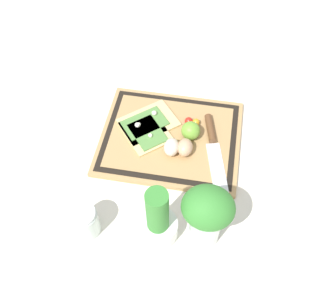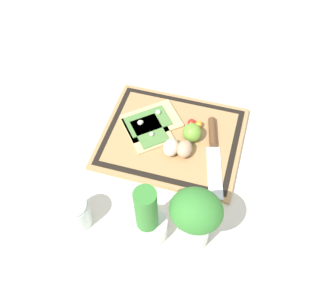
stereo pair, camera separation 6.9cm
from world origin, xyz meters
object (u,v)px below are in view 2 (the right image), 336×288
cherry_tomato_red (192,123)px  herb_pot (147,220)px  pizza_slice_far (148,130)px  egg_brown (184,149)px  lime (192,132)px  herb_glass (195,217)px  sauce_jar (76,214)px  pizza_slice_near (151,121)px  egg_pink (171,147)px  knife (213,143)px  cherry_tomato_yellow (199,124)px

cherry_tomato_red → herb_pot: (0.03, 0.36, 0.04)m
pizza_slice_far → egg_brown: bearing=157.9°
lime → herb_glass: (-0.08, 0.30, 0.08)m
pizza_slice_far → sauce_jar: bearing=74.5°
herb_pot → sauce_jar: size_ratio=2.16×
pizza_slice_near → egg_pink: 0.13m
pizza_slice_near → egg_pink: egg_pink is taller
herb_pot → lime: bearing=-97.2°
knife → sauce_jar: bearing=48.2°
lime → pizza_slice_far: bearing=3.4°
pizza_slice_near → cherry_tomato_red: cherry_tomato_red is taller
cherry_tomato_red → sauce_jar: (0.21, 0.38, 0.01)m
herb_pot → herb_glass: herb_glass is taller
egg_pink → sauce_jar: 0.32m
pizza_slice_far → lime: (-0.13, -0.01, 0.02)m
egg_brown → herb_glass: herb_glass is taller
egg_brown → lime: bearing=-97.7°
lime → cherry_tomato_red: 0.05m
knife → cherry_tomato_yellow: 0.08m
pizza_slice_near → cherry_tomato_yellow: size_ratio=9.06×
herb_pot → knife: bearing=-109.2°
sauce_jar → herb_glass: 0.31m
knife → herb_glass: (-0.01, 0.29, 0.10)m
pizza_slice_near → herb_pot: size_ratio=1.04×
knife → herb_pot: size_ratio=1.38×
cherry_tomato_red → cherry_tomato_yellow: size_ratio=1.11×
pizza_slice_far → lime: bearing=-176.6°
pizza_slice_far → lime: 0.14m
herb_pot → sauce_jar: 0.19m
egg_pink → cherry_tomato_red: egg_pink is taller
cherry_tomato_yellow → egg_pink: bearing=63.3°
cherry_tomato_yellow → sauce_jar: (0.23, 0.38, 0.01)m
cherry_tomato_red → egg_pink: bearing=72.9°
lime → herb_glass: size_ratio=0.28×
cherry_tomato_yellow → pizza_slice_near: bearing=8.3°
knife → egg_brown: egg_brown is taller
pizza_slice_near → herb_pot: 0.36m
knife → cherry_tomato_red: 0.10m
cherry_tomato_red → herb_glass: (-0.09, 0.35, 0.09)m
egg_brown → egg_pink: (0.04, 0.01, 0.00)m
cherry_tomato_red → pizza_slice_near: bearing=9.4°
egg_brown → herb_pot: (0.03, 0.25, 0.03)m
pizza_slice_far → herb_glass: (-0.21, 0.29, 0.10)m
pizza_slice_near → cherry_tomato_yellow: (-0.15, -0.02, 0.01)m
egg_pink → pizza_slice_near: bearing=-45.6°
pizza_slice_near → pizza_slice_far: size_ratio=1.09×
egg_pink → knife: bearing=-153.5°
sauce_jar → egg_brown: bearing=-128.2°
knife → lime: bearing=-6.9°
knife → herb_pot: 0.33m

